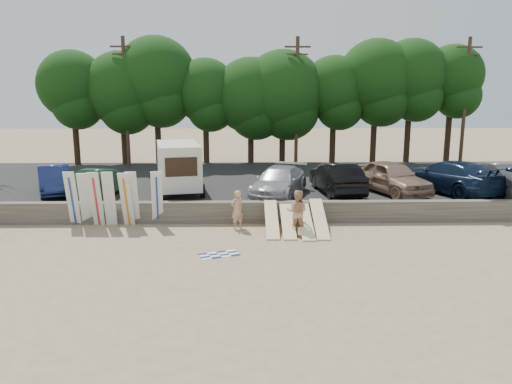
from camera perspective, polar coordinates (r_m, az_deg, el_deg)
ground at (r=20.67m, az=3.41°, el=-5.62°), size 120.00×120.00×0.00m
seawall at (r=23.41m, az=2.84°, el=-2.27°), size 44.00×0.50×1.00m
parking_lot at (r=30.76m, az=1.86°, el=0.83°), size 44.00×14.50×0.70m
treeline at (r=37.21m, az=0.52°, el=12.13°), size 32.35×6.15×9.25m
utility_poles at (r=35.86m, az=4.68°, el=10.51°), size 25.80×0.26×9.00m
box_trailer at (r=26.69m, az=-8.84°, el=3.03°), size 3.00×4.49×2.65m
car_0 at (r=28.48m, az=-22.06°, el=1.31°), size 3.19×4.68×1.46m
car_1 at (r=27.01m, az=-17.35°, el=1.09°), size 2.23×4.57×1.44m
car_2 at (r=25.73m, az=2.63°, el=1.17°), size 3.69×5.55×1.49m
car_3 at (r=26.71m, az=9.21°, el=1.58°), size 2.34×5.17×1.64m
car_4 at (r=27.38m, az=15.27°, el=1.65°), size 3.64×5.45×1.72m
car_5 at (r=28.58m, az=21.23°, el=1.67°), size 4.68×6.41×1.72m
car_6 at (r=28.91m, az=26.91°, el=1.22°), size 2.05×5.08×1.64m
surfboard_upright_0 at (r=24.04m, az=-20.25°, el=-0.72°), size 0.52×0.61×2.56m
surfboard_upright_1 at (r=23.82m, az=-18.94°, el=-0.80°), size 0.60×0.86×2.51m
surfboard_upright_2 at (r=23.60m, az=-17.80°, el=-0.78°), size 0.52×0.64×2.55m
surfboard_upright_3 at (r=23.44m, az=-16.41°, el=-0.77°), size 0.53×0.61×2.56m
surfboard_upright_4 at (r=23.20m, az=-14.59°, el=-0.83°), size 0.55×0.76×2.53m
surfboard_upright_5 at (r=23.31m, az=-13.91°, el=-0.71°), size 0.52×0.65×2.55m
surfboard_upright_6 at (r=23.13m, az=-11.24°, el=-0.68°), size 0.60×0.69×2.55m
surfboard_low_0 at (r=21.93m, az=1.80°, el=-3.11°), size 0.56×2.85×1.08m
surfboard_low_1 at (r=21.95m, az=3.63°, el=-3.23°), size 0.56×2.87×1.00m
surfboard_low_2 at (r=21.88m, az=5.68°, el=-3.36°), size 0.56×2.88×0.96m
surfboard_low_3 at (r=22.01m, az=7.26°, el=-3.03°), size 0.56×2.81×1.17m
beachgoer_a at (r=22.23m, az=-2.18°, el=-2.03°), size 0.76×0.73×1.75m
beachgoer_b at (r=21.54m, az=4.72°, el=-2.28°), size 1.09×0.94×1.91m
cooler at (r=22.97m, az=4.29°, el=-3.44°), size 0.42×0.35×0.32m
gear_bag at (r=22.99m, az=4.48°, el=-3.56°), size 0.36×0.33×0.22m
beach_towel at (r=19.03m, az=-4.26°, el=-7.15°), size 1.93×1.93×0.00m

